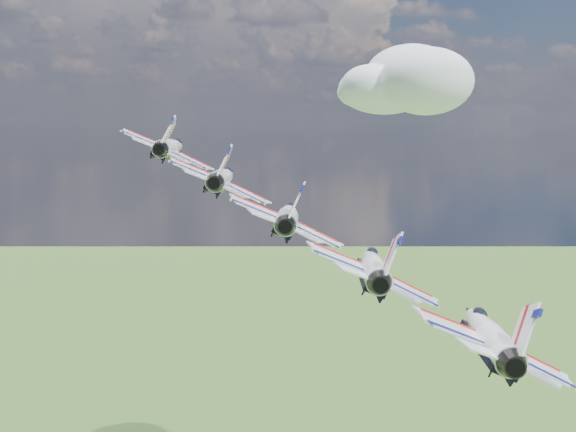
# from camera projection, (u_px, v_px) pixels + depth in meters

# --- Properties ---
(cloud_far) EXTENTS (55.61, 43.70, 21.85)m
(cloud_far) POSITION_uv_depth(u_px,v_px,m) (385.00, 81.00, 273.88)
(cloud_far) COLOR white
(jet_0) EXTENTS (12.31, 16.08, 8.45)m
(jet_0) POSITION_uv_depth(u_px,v_px,m) (171.00, 147.00, 91.46)
(jet_0) COLOR white
(jet_1) EXTENTS (12.31, 16.08, 8.45)m
(jet_1) POSITION_uv_depth(u_px,v_px,m) (223.00, 178.00, 81.98)
(jet_1) COLOR silver
(jet_2) EXTENTS (12.31, 16.08, 8.45)m
(jet_2) POSITION_uv_depth(u_px,v_px,m) (288.00, 216.00, 72.49)
(jet_2) COLOR silver
(jet_3) EXTENTS (12.31, 16.08, 8.45)m
(jet_3) POSITION_uv_depth(u_px,v_px,m) (373.00, 266.00, 63.01)
(jet_3) COLOR white
(jet_4) EXTENTS (12.31, 16.08, 8.45)m
(jet_4) POSITION_uv_depth(u_px,v_px,m) (487.00, 334.00, 53.53)
(jet_4) COLOR white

